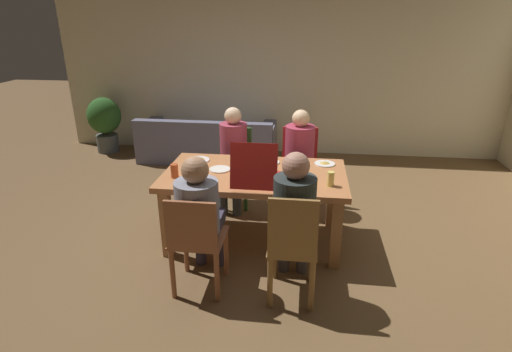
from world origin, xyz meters
TOP-DOWN VIEW (x-y plane):
  - ground_plane at (0.00, 0.00)m, footprint 20.00×20.00m
  - back_wall at (0.00, 3.03)m, footprint 7.27×0.12m
  - dining_table at (0.00, 0.00)m, footprint 1.78×1.01m
  - chair_0 at (-0.36, -0.92)m, footprint 0.43×0.44m
  - person_0 at (-0.36, -0.77)m, footprint 0.35×0.55m
  - chair_1 at (-0.36, 0.91)m, footprint 0.40×0.43m
  - person_1 at (-0.36, 0.77)m, footprint 0.32×0.51m
  - chair_2 at (0.42, 0.92)m, footprint 0.44×0.41m
  - person_2 at (0.42, 0.78)m, footprint 0.34×0.50m
  - chair_3 at (0.42, -0.93)m, footprint 0.39×0.46m
  - person_3 at (0.42, -0.78)m, footprint 0.33×0.53m
  - pizza_box_0 at (0.05, -0.25)m, footprint 0.41×0.49m
  - plate_0 at (-0.35, 0.03)m, footprint 0.21×0.21m
  - plate_1 at (-0.64, 0.27)m, footprint 0.25×0.25m
  - plate_2 at (0.69, 0.33)m, footprint 0.21×0.21m
  - plate_3 at (0.11, 0.30)m, footprint 0.23×0.23m
  - drinking_glass_0 at (-0.74, -0.22)m, footprint 0.07×0.07m
  - drinking_glass_1 at (-0.62, -0.16)m, footprint 0.07×0.07m
  - drinking_glass_2 at (0.72, -0.24)m, footprint 0.06×0.06m
  - couch at (-1.07, 2.41)m, footprint 2.14×0.87m
  - potted_plant at (-2.87, 2.60)m, footprint 0.54×0.54m

SIDE VIEW (x-z plane):
  - ground_plane at x=0.00m, z-range 0.00..0.00m
  - couch at x=-1.07m, z-range -0.09..0.61m
  - chair_1 at x=-0.36m, z-range 0.03..0.95m
  - chair_0 at x=-0.36m, z-range 0.05..0.94m
  - chair_3 at x=0.42m, z-range 0.02..0.99m
  - chair_2 at x=0.42m, z-range 0.05..1.00m
  - potted_plant at x=-2.87m, z-range 0.08..1.00m
  - dining_table at x=0.00m, z-range 0.27..1.02m
  - person_0 at x=-0.36m, z-range 0.11..1.29m
  - person_1 at x=-0.36m, z-range 0.11..1.32m
  - person_2 at x=0.42m, z-range 0.11..1.31m
  - person_3 at x=0.42m, z-range 0.11..1.36m
  - plate_0 at x=-0.35m, z-range 0.75..0.76m
  - plate_2 at x=0.69m, z-range 0.74..0.77m
  - plate_1 at x=-0.64m, z-range 0.74..0.77m
  - plate_3 at x=0.11m, z-range 0.74..0.77m
  - drinking_glass_1 at x=-0.62m, z-range 0.75..0.85m
  - pizza_box_0 at x=0.05m, z-range 0.59..1.02m
  - drinking_glass_0 at x=-0.74m, z-range 0.75..0.88m
  - drinking_glass_2 at x=0.72m, z-range 0.75..0.88m
  - back_wall at x=0.00m, z-range 0.00..2.81m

